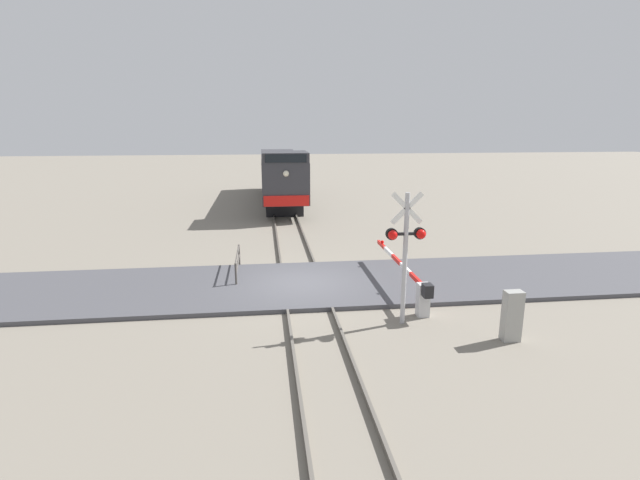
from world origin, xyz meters
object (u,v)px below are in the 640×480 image
Objects in this scene: crossing_signal at (406,244)px; guard_railing at (238,261)px; utility_cabinet at (512,316)px; crossing_gate at (414,284)px; locomotive at (281,174)px.

crossing_signal is 1.42× the size of guard_railing.
crossing_gate is at bearing 122.53° from utility_cabinet.
crossing_signal is (2.69, -23.27, 0.30)m from locomotive.
locomotive reaches higher than crossing_signal.
locomotive is 22.19m from crossing_gate.
crossing_gate is (0.78, 1.41, -1.74)m from crossing_signal.
locomotive is at bearing 82.27° from guard_railing.
guard_railing is at bearing 134.79° from crossing_signal.
crossing_gate reaches higher than guard_railing.
locomotive is 4.24× the size of crossing_signal.
crossing_signal reaches higher than guard_railing.
locomotive is 2.65× the size of crossing_gate.
crossing_signal reaches higher than crossing_gate.
locomotive reaches higher than crossing_gate.
utility_cabinet is (2.63, -1.50, -1.76)m from crossing_signal.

